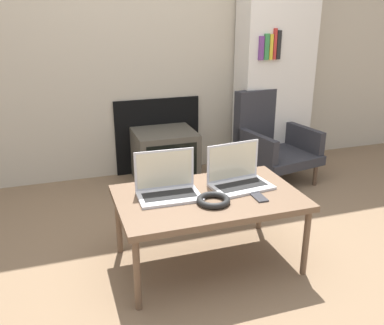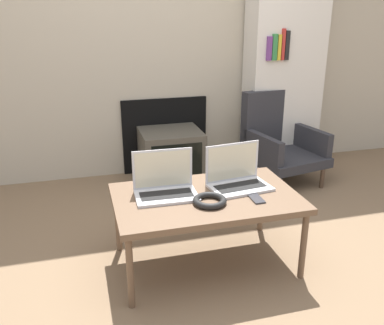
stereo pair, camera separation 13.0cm
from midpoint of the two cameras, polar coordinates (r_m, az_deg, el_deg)
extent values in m
plane|color=#7A6047|center=(2.52, 1.92, -15.09)|extent=(14.00, 14.00, 0.00)
cube|color=#B7AD99|center=(3.77, -7.65, 17.74)|extent=(7.00, 0.06, 2.60)
cube|color=black|center=(3.92, -5.55, 3.59)|extent=(0.77, 0.03, 0.68)
cube|color=brown|center=(2.44, 0.70, -4.78)|extent=(1.04, 0.65, 0.04)
cylinder|color=brown|center=(2.21, -9.07, -14.58)|extent=(0.04, 0.04, 0.41)
cylinder|color=brown|center=(2.51, 13.48, -10.38)|extent=(0.04, 0.04, 0.41)
cylinder|color=brown|center=(2.69, -11.15, -7.90)|extent=(0.04, 0.04, 0.41)
cylinder|color=brown|center=(2.94, 7.78, -5.17)|extent=(0.04, 0.04, 0.41)
cube|color=silver|center=(2.41, -4.60, -4.53)|extent=(0.35, 0.23, 0.02)
cube|color=black|center=(2.40, -4.61, -4.34)|extent=(0.30, 0.13, 0.00)
cube|color=silver|center=(2.46, -5.21, -0.89)|extent=(0.35, 0.02, 0.23)
cube|color=beige|center=(2.45, -5.19, -0.93)|extent=(0.32, 0.01, 0.21)
cube|color=silver|center=(2.54, 5.14, -3.20)|extent=(0.37, 0.26, 0.02)
cube|color=black|center=(2.53, 5.15, -3.02)|extent=(0.31, 0.16, 0.00)
cube|color=silver|center=(2.58, 4.03, 0.18)|extent=(0.35, 0.05, 0.23)
cube|color=beige|center=(2.57, 4.07, 0.15)|extent=(0.32, 0.04, 0.21)
torus|color=black|center=(2.33, 1.27, -5.06)|extent=(0.19, 0.19, 0.03)
cube|color=#333338|center=(2.42, 7.37, -4.60)|extent=(0.06, 0.13, 0.01)
cube|color=#4C473D|center=(3.73, -4.64, 0.88)|extent=(0.52, 0.46, 0.45)
cube|color=black|center=(3.51, -3.71, -0.33)|extent=(0.42, 0.01, 0.35)
cube|color=#2D2D33|center=(3.82, 10.43, 0.83)|extent=(0.67, 0.68, 0.08)
cube|color=#2D2D33|center=(3.91, 8.45, 5.97)|extent=(0.57, 0.21, 0.51)
cube|color=#2D2D33|center=(3.62, 7.48, 2.27)|extent=(0.16, 0.53, 0.20)
cube|color=#2D2D33|center=(3.94, 13.40, 3.35)|extent=(0.16, 0.53, 0.20)
cylinder|color=#4C3828|center=(3.56, 8.85, -2.68)|extent=(0.04, 0.04, 0.17)
cylinder|color=#4C3828|center=(3.78, 15.15, -1.75)|extent=(0.04, 0.04, 0.17)
cylinder|color=#4C3828|center=(3.96, 5.71, -0.08)|extent=(0.04, 0.04, 0.17)
cylinder|color=#4C3828|center=(4.17, 11.56, 0.62)|extent=(0.04, 0.04, 0.17)
cube|color=silver|center=(4.01, 10.03, 12.38)|extent=(0.67, 0.30, 1.85)
cube|color=#6B387F|center=(3.74, 8.20, 14.85)|extent=(0.04, 0.02, 0.19)
cube|color=#337F42|center=(3.76, 8.90, 14.99)|extent=(0.04, 0.02, 0.21)
cube|color=gold|center=(3.78, 9.48, 14.94)|extent=(0.03, 0.02, 0.21)
cube|color=#B22D28|center=(3.80, 9.98, 15.29)|extent=(0.03, 0.02, 0.26)
cube|color=black|center=(3.81, 10.49, 15.16)|extent=(0.04, 0.02, 0.24)
camera|label=1|loc=(0.06, -91.40, -0.52)|focal=40.00mm
camera|label=2|loc=(0.06, 88.60, 0.52)|focal=40.00mm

